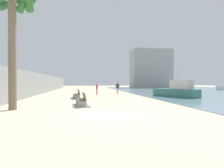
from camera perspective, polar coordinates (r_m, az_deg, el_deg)
name	(u,v)px	position (r m, az deg, el deg)	size (l,w,h in m)	color
ground_plane	(91,94)	(27.91, -6.30, -2.97)	(120.00, 120.00, 0.00)	beige
seawall	(38,84)	(28.53, -21.54, 0.04)	(0.80, 64.00, 2.95)	gray
palm_tree	(12,10)	(14.10, -27.84, 19.05)	(3.23, 3.26, 8.04)	#7A6651
bench_near	(81,103)	(13.91, -9.21, -5.63)	(1.31, 2.20, 0.98)	gray
bench_far	(77,96)	(20.12, -10.60, -3.70)	(1.35, 2.22, 0.98)	gray
person_walking	(118,87)	(27.70, 1.67, -0.97)	(0.51, 0.26, 1.68)	gold
person_standing	(97,88)	(25.58, -4.61, -1.19)	(0.22, 0.53, 1.62)	#B22D33
boat_far_right	(177,91)	(22.77, 19.02, -1.95)	(3.97, 5.42, 1.91)	#337060
boat_distant	(179,86)	(48.75, 19.53, -0.46)	(2.22, 4.67, 7.91)	#337060
harbor_building	(151,69)	(59.72, 11.60, 4.54)	(12.00, 6.00, 11.67)	#9E9E99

